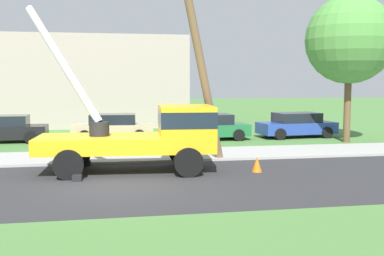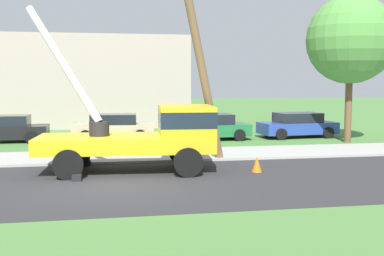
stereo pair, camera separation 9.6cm
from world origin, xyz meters
name	(u,v)px [view 1 (the left image)]	position (x,y,z in m)	size (l,w,h in m)	color
ground_plane	(110,139)	(0.00, 12.00, 0.00)	(120.00, 120.00, 0.00)	#477538
road_asphalt	(114,185)	(0.00, 0.00, 0.00)	(80.00, 7.42, 0.01)	#2B2B2D
sidewalk_strip	(111,156)	(0.00, 5.38, 0.05)	(80.00, 3.35, 0.10)	#9E9E99
utility_truck	(150,132)	(1.34, 2.07, 1.41)	(6.74, 3.21, 5.98)	gold
leaning_utility_pole	(198,49)	(3.34, 3.37, 4.48)	(2.81, 1.99, 8.74)	brown
traffic_cone_ahead	(257,164)	(5.07, 1.21, 0.28)	(0.36, 0.36, 0.56)	orange
parked_sedan_black	(4,129)	(-5.52, 11.59, 0.71)	(4.42, 2.05, 1.42)	black
parked_sedan_tan	(113,127)	(0.19, 11.64, 0.71)	(4.53, 2.24, 1.42)	tan
parked_sedan_green	(208,127)	(5.34, 10.60, 0.71)	(4.55, 2.28, 1.42)	#1E6638
parked_sedan_blue	(296,125)	(10.61, 10.88, 0.71)	(4.55, 2.28, 1.42)	#263F99
roadside_tree_near	(349,40)	(12.36, 8.33, 5.36)	(4.59, 4.59, 7.67)	brown
lowrise_building_backdrop	(60,82)	(-3.40, 20.72, 3.20)	(18.00, 6.00, 6.40)	#A5998C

